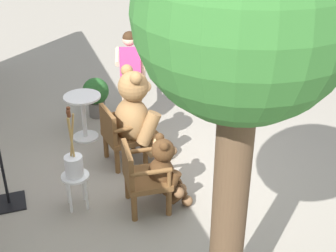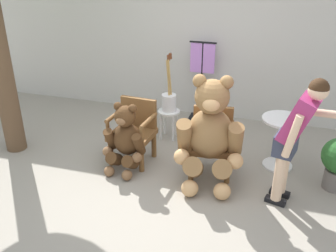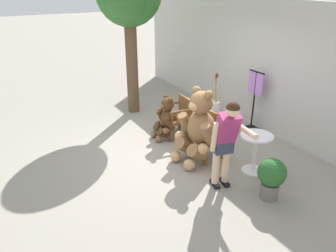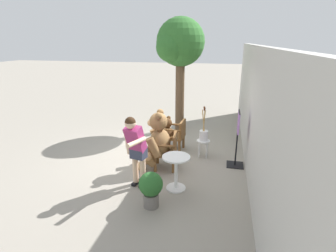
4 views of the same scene
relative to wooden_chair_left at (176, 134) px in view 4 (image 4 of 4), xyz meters
The scene contains 13 objects.
ground_plane 0.88m from the wooden_chair_left, 43.08° to the right, with size 60.00×60.00×0.00m, color gray.
back_wall 2.18m from the wooden_chair_left, 73.99° to the left, with size 10.00×0.16×2.80m, color beige.
wooden_chair_left is the anchor object (origin of this frame).
wooden_chair_right 1.08m from the wooden_chair_left, ahead, with size 0.62×0.59×0.86m.
teddy_bear_large 1.15m from the wooden_chair_left, 13.11° to the right, with size 0.86×0.84×1.40m.
teddy_bear_small 0.29m from the wooden_chair_left, 91.83° to the right, with size 0.57×0.55×0.94m.
person_visitor 2.16m from the wooden_chair_left, 11.73° to the right, with size 0.81×0.48×1.55m.
white_stool 0.81m from the wooden_chair_left, 70.00° to the left, with size 0.34×0.34×0.46m.
brush_bucket 0.83m from the wooden_chair_left, 69.93° to the left, with size 0.22×0.22×0.90m.
round_side_table 1.99m from the wooden_chair_left, 10.53° to the left, with size 0.56×0.56×0.72m.
patio_tree 2.90m from the wooden_chair_left, behind, with size 1.58×1.50×3.61m.
potted_plant 2.65m from the wooden_chair_left, ahead, with size 0.44×0.44×0.68m.
clothing_display_stand 1.71m from the wooden_chair_left, 68.96° to the left, with size 0.44×0.40×1.36m.
Camera 4 is at (6.06, 1.73, 2.90)m, focal length 28.00 mm.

